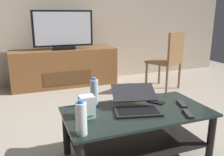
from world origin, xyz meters
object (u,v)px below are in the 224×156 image
at_px(coffee_table, 137,126).
at_px(water_bottle_far, 81,119).
at_px(media_cabinet, 65,68).
at_px(laptop, 136,103).
at_px(tv_remote, 182,104).
at_px(dining_chair, 169,58).
at_px(water_bottle_near, 94,92).
at_px(cell_phone, 156,102).
at_px(soundbar_remote, 188,114).
at_px(television, 63,31).
at_px(router_box, 87,107).

distance_m(coffee_table, water_bottle_far, 0.61).
relative_size(media_cabinet, laptop, 3.89).
bearing_deg(tv_remote, water_bottle_far, -150.62).
relative_size(dining_chair, laptop, 2.09).
height_order(water_bottle_near, water_bottle_far, water_bottle_near).
xyz_separation_m(dining_chair, cell_phone, (-1.07, -1.41, -0.08)).
distance_m(cell_phone, tv_remote, 0.22).
relative_size(dining_chair, soundbar_remote, 5.76).
xyz_separation_m(dining_chair, water_bottle_far, (-1.82, -1.74, 0.02)).
height_order(television, laptop, television).
height_order(router_box, water_bottle_far, water_bottle_far).
relative_size(coffee_table, dining_chair, 1.28).
bearing_deg(laptop, router_box, 179.91).
relative_size(laptop, water_bottle_far, 1.86).
height_order(router_box, water_bottle_near, water_bottle_near).
bearing_deg(media_cabinet, tv_remote, -75.83).
xyz_separation_m(router_box, water_bottle_near, (0.12, 0.21, 0.03)).
xyz_separation_m(laptop, water_bottle_far, (-0.51, -0.25, 0.06)).
bearing_deg(tv_remote, cell_phone, 160.03).
height_order(coffee_table, tv_remote, tv_remote).
relative_size(dining_chair, tv_remote, 5.76).
distance_m(media_cabinet, cell_phone, 2.26).
relative_size(laptop, tv_remote, 2.76).
relative_size(coffee_table, water_bottle_near, 4.82).
bearing_deg(television, media_cabinet, 90.00).
relative_size(dining_chair, cell_phone, 6.58).
bearing_deg(laptop, coffee_table, -82.51).
bearing_deg(cell_phone, water_bottle_near, 131.43).
bearing_deg(television, cell_phone, -79.16).
xyz_separation_m(media_cabinet, water_bottle_near, (-0.11, -2.09, 0.23)).
distance_m(television, cell_phone, 2.29).
bearing_deg(coffee_table, water_bottle_near, 140.83).
height_order(water_bottle_near, tv_remote, water_bottle_near).
bearing_deg(tv_remote, router_box, -166.29).
bearing_deg(cell_phone, media_cabinet, 66.01).
xyz_separation_m(television, cell_phone, (0.42, -2.20, -0.49)).
distance_m(coffee_table, laptop, 0.19).
distance_m(coffee_table, water_bottle_near, 0.45).
xyz_separation_m(laptop, tv_remote, (0.41, -0.05, -0.04)).
relative_size(cell_phone, tv_remote, 0.88).
height_order(media_cabinet, water_bottle_far, water_bottle_far).
height_order(cell_phone, tv_remote, tv_remote).
distance_m(television, laptop, 2.33).
xyz_separation_m(water_bottle_far, soundbar_remote, (0.84, 0.01, -0.10)).
relative_size(coffee_table, soundbar_remote, 7.36).
distance_m(media_cabinet, laptop, 2.31).
bearing_deg(water_bottle_far, dining_chair, 43.71).
distance_m(water_bottle_near, soundbar_remote, 0.77).
bearing_deg(laptop, water_bottle_near, 143.86).
bearing_deg(dining_chair, media_cabinet, 151.50).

